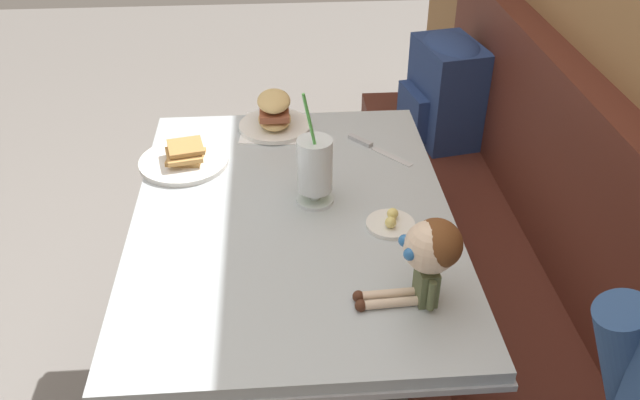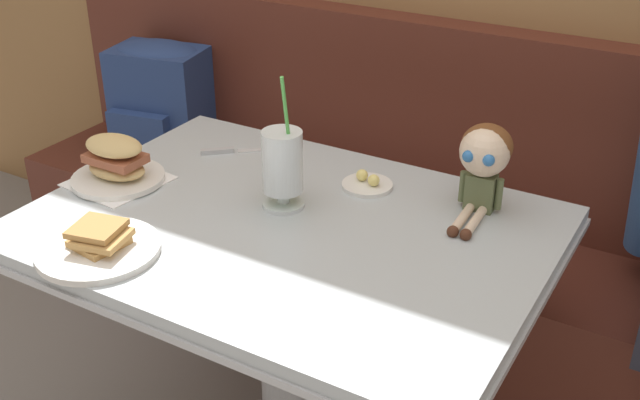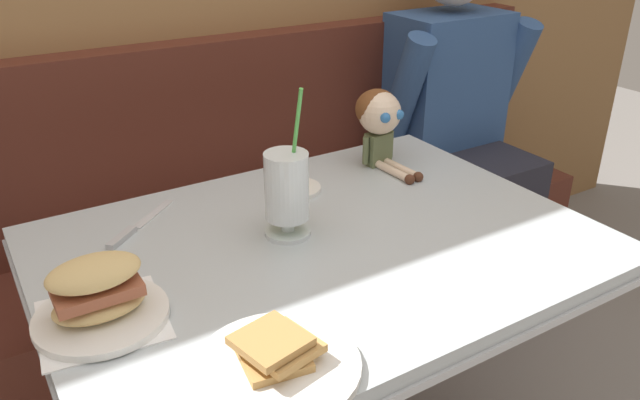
# 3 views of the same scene
# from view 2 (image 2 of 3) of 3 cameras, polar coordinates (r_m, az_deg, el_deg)

# --- Properties ---
(booth_bench) EXTENTS (2.60, 0.48, 1.00)m
(booth_bench) POSITION_cam_2_polar(r_m,az_deg,el_deg) (2.36, 5.97, -3.88)
(booth_bench) COLOR #512319
(booth_bench) RESTS_ON ground
(diner_table) EXTENTS (1.11, 0.81, 0.74)m
(diner_table) POSITION_cam_2_polar(r_m,az_deg,el_deg) (1.77, -2.35, -7.19)
(diner_table) COLOR #B2BCC1
(diner_table) RESTS_ON ground
(toast_plate) EXTENTS (0.25, 0.25, 0.06)m
(toast_plate) POSITION_cam_2_polar(r_m,az_deg,el_deg) (1.62, -16.01, -3.27)
(toast_plate) COLOR white
(toast_plate) RESTS_ON diner_table
(milkshake_glass) EXTENTS (0.10, 0.10, 0.31)m
(milkshake_glass) POSITION_cam_2_polar(r_m,az_deg,el_deg) (1.69, -2.78, 2.63)
(milkshake_glass) COLOR silver
(milkshake_glass) RESTS_ON diner_table
(sandwich_plate) EXTENTS (0.22, 0.22, 0.12)m
(sandwich_plate) POSITION_cam_2_polar(r_m,az_deg,el_deg) (1.88, -14.80, 2.57)
(sandwich_plate) COLOR white
(sandwich_plate) RESTS_ON diner_table
(butter_saucer) EXTENTS (0.12, 0.12, 0.04)m
(butter_saucer) POSITION_cam_2_polar(r_m,az_deg,el_deg) (1.82, 3.51, 1.22)
(butter_saucer) COLOR white
(butter_saucer) RESTS_ON diner_table
(butter_knife) EXTENTS (0.19, 0.17, 0.01)m
(butter_knife) POSITION_cam_2_polar(r_m,az_deg,el_deg) (2.01, -6.62, 3.65)
(butter_knife) COLOR silver
(butter_knife) RESTS_ON diner_table
(seated_doll) EXTENTS (0.12, 0.22, 0.20)m
(seated_doll) POSITION_cam_2_polar(r_m,az_deg,el_deg) (1.70, 12.03, 3.17)
(seated_doll) COLOR #5B6642
(seated_doll) RESTS_ON diner_table
(backpack) EXTENTS (0.33, 0.29, 0.41)m
(backpack) POSITION_cam_2_polar(r_m,az_deg,el_deg) (2.63, -11.71, 7.25)
(backpack) COLOR navy
(backpack) RESTS_ON booth_bench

